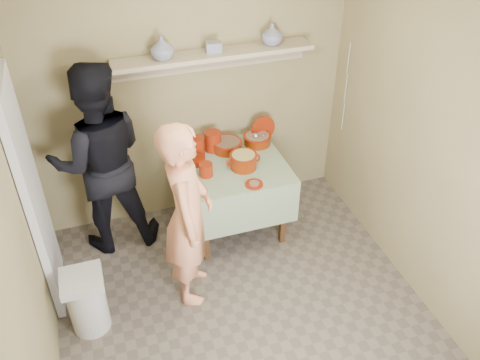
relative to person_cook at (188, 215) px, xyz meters
name	(u,v)px	position (x,y,z in m)	size (l,w,h in m)	color
ground	(251,329)	(0.34, -0.58, -0.83)	(3.50, 3.50, 0.00)	#61564C
tile_panel	(34,198)	(-1.12, 0.37, 0.17)	(0.06, 0.70, 2.00)	silver
plate_stack_a	(197,146)	(0.32, 0.94, 0.02)	(0.14, 0.14, 0.19)	maroon
plate_stack_b	(213,141)	(0.48, 0.98, 0.03)	(0.16, 0.16, 0.19)	maroon
bowl_stack	(206,170)	(0.31, 0.58, -0.01)	(0.13, 0.13, 0.13)	maroon
empty_bowl	(195,160)	(0.26, 0.81, -0.04)	(0.19, 0.19, 0.05)	maroon
propped_lid	(263,128)	(1.01, 1.02, 0.05)	(0.26, 0.26, 0.02)	maroon
vase_right	(272,34)	(1.08, 1.05, 0.99)	(0.19, 0.19, 0.20)	navy
vase_left	(162,48)	(0.08, 1.02, 0.99)	(0.20, 0.20, 0.20)	navy
ceramic_box	(213,47)	(0.53, 1.03, 0.94)	(0.13, 0.10, 0.10)	navy
person_cook	(188,215)	(0.00, 0.00, 0.00)	(0.61, 0.40, 1.66)	#F59669
person_helper	(100,161)	(-0.58, 0.87, 0.09)	(0.89, 0.70, 1.84)	black
room_shell	(255,166)	(0.34, -0.58, 0.78)	(3.04, 3.54, 2.62)	#93855A
serving_table	(233,173)	(0.59, 0.70, -0.19)	(0.97, 0.97, 0.76)	#4C2D16
cazuela_meat_a	(227,145)	(0.61, 0.93, -0.01)	(0.30, 0.30, 0.10)	#661A03
cazuela_meat_b	(257,139)	(0.93, 0.94, -0.01)	(0.28, 0.28, 0.10)	#661A03
ladle	(256,136)	(0.90, 0.92, 0.04)	(0.08, 0.26, 0.19)	silver
cazuela_rice	(244,160)	(0.67, 0.59, 0.01)	(0.33, 0.25, 0.14)	#661A03
front_plate	(254,184)	(0.67, 0.30, -0.06)	(0.16, 0.16, 0.03)	maroon
wall_shelf	(214,56)	(0.54, 1.07, 0.84)	(1.80, 0.25, 0.21)	tan
trash_bin	(87,302)	(-0.88, -0.14, -0.55)	(0.32, 0.32, 0.56)	silver
electrical_cord	(346,88)	(1.81, 0.90, 0.42)	(0.01, 0.05, 0.90)	silver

